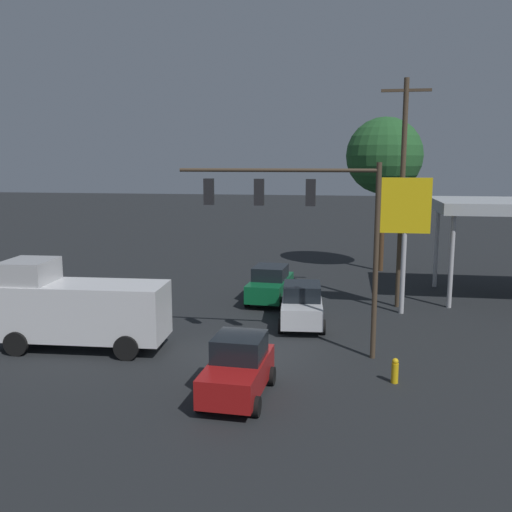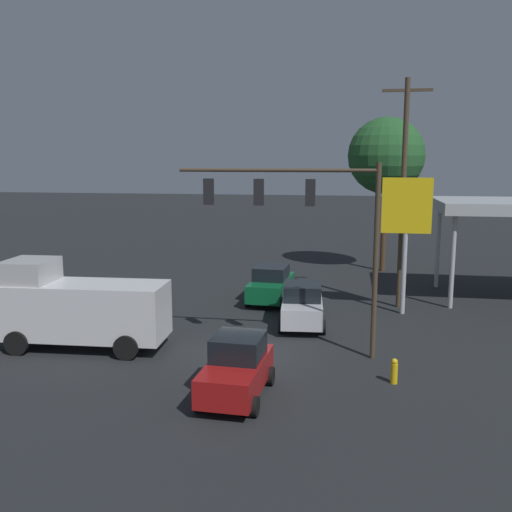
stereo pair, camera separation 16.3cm
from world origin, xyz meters
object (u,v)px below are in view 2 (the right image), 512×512
at_px(delivery_truck, 77,307).
at_px(fire_hydrant, 394,371).
at_px(traffic_signal_assembly, 303,213).
at_px(sedan_far, 271,284).
at_px(utility_pole, 403,190).
at_px(sedan_waiting, 302,305).
at_px(street_tree, 386,156).
at_px(price_sign, 406,214).
at_px(hatchback_crossing, 237,368).

relative_size(delivery_truck, fire_hydrant, 7.83).
distance_m(traffic_signal_assembly, sedan_far, 9.61).
xyz_separation_m(traffic_signal_assembly, utility_pole, (-4.35, -8.03, 0.48)).
bearing_deg(delivery_truck, sedan_waiting, -153.82).
xyz_separation_m(traffic_signal_assembly, street_tree, (-4.04, -17.75, 2.20)).
bearing_deg(sedan_waiting, price_sign, 115.50).
xyz_separation_m(utility_pole, price_sign, (-0.09, 1.26, -1.07)).
height_order(utility_pole, sedan_waiting, utility_pole).
xyz_separation_m(traffic_signal_assembly, sedan_far, (2.30, -8.13, -4.59)).
bearing_deg(hatchback_crossing, fire_hydrant, 113.89).
relative_size(sedan_waiting, hatchback_crossing, 1.16).
distance_m(price_sign, fire_hydrant, 10.31).
xyz_separation_m(utility_pole, street_tree, (0.31, -9.72, 1.72)).
bearing_deg(fire_hydrant, delivery_truck, -8.16).
relative_size(traffic_signal_assembly, utility_pole, 0.66).
bearing_deg(traffic_signal_assembly, sedan_far, -74.19).
bearing_deg(traffic_signal_assembly, hatchback_crossing, 68.74).
relative_size(price_sign, hatchback_crossing, 1.72).
relative_size(delivery_truck, sedan_far, 1.52).
bearing_deg(price_sign, hatchback_crossing, 61.15).
height_order(sedan_waiting, fire_hydrant, sedan_waiting).
bearing_deg(traffic_signal_assembly, price_sign, -123.23).
bearing_deg(street_tree, delivery_truck, 54.80).
distance_m(delivery_truck, street_tree, 23.34).
xyz_separation_m(price_sign, hatchback_crossing, (6.13, 11.13, -4.00)).
relative_size(traffic_signal_assembly, street_tree, 0.74).
distance_m(sedan_waiting, sedan_far, 4.56).
bearing_deg(fire_hydrant, sedan_waiting, -60.42).
bearing_deg(sedan_far, price_sign, 82.85).
distance_m(traffic_signal_assembly, delivery_truck, 9.77).
distance_m(traffic_signal_assembly, sedan_waiting, 6.12).
distance_m(price_sign, sedan_far, 7.95).
distance_m(hatchback_crossing, fire_hydrant, 5.45).
relative_size(delivery_truck, street_tree, 0.67).
height_order(price_sign, sedan_waiting, price_sign).
distance_m(delivery_truck, fire_hydrant, 12.52).
distance_m(traffic_signal_assembly, fire_hydrant, 6.59).
xyz_separation_m(hatchback_crossing, street_tree, (-5.74, -22.10, 6.79)).
relative_size(traffic_signal_assembly, delivery_truck, 1.10).
distance_m(traffic_signal_assembly, price_sign, 8.12).
xyz_separation_m(traffic_signal_assembly, price_sign, (-4.44, -6.77, -0.59)).
relative_size(sedan_waiting, fire_hydrant, 5.15).
height_order(utility_pole, delivery_truck, utility_pole).
height_order(price_sign, street_tree, street_tree).
xyz_separation_m(sedan_far, street_tree, (-6.34, -9.62, 6.79)).
bearing_deg(street_tree, utility_pole, 91.81).
height_order(utility_pole, price_sign, utility_pole).
relative_size(street_tree, fire_hydrant, 11.70).
height_order(sedan_waiting, hatchback_crossing, hatchback_crossing).
xyz_separation_m(street_tree, fire_hydrant, (0.66, 20.19, -7.30)).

